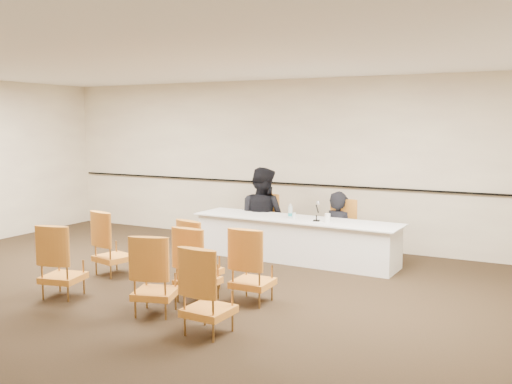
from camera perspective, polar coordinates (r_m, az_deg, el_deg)
floor at (r=7.38m, az=-9.72°, el=-10.60°), size 10.00×10.00×0.00m
ceiling at (r=7.08m, az=-10.22°, el=13.23°), size 10.00×10.00×0.00m
wall_back at (r=10.52m, az=3.41°, el=3.05°), size 10.00×0.04×3.00m
wall_rail at (r=10.52m, az=3.30°, el=0.86°), size 9.80×0.04×0.03m
panel_table at (r=9.24m, az=3.92°, el=-4.75°), size 3.46×0.94×0.69m
panelist_main at (r=9.50m, az=8.25°, el=-4.74°), size 0.69×0.57×1.61m
panelist_main_chair at (r=9.47m, az=8.27°, el=-3.70°), size 0.52×0.52×0.95m
panelist_second at (r=10.07m, az=0.60°, el=-2.81°), size 1.00×0.83×1.87m
panelist_second_chair at (r=10.08m, az=0.60°, el=-2.98°), size 0.52×0.52×0.95m
papers at (r=8.97m, az=6.00°, el=-2.88°), size 0.32×0.24×0.00m
microphone at (r=8.89m, az=6.07°, el=-1.98°), size 0.15×0.24×0.31m
water_bottle at (r=9.13m, az=3.45°, el=-1.94°), size 0.08×0.08×0.24m
drinking_glass at (r=9.13m, az=3.80°, el=-2.37°), size 0.08×0.08×0.10m
coffee_cup at (r=8.84m, az=7.16°, el=-2.59°), size 0.11×0.11×0.14m
aud_chair_front_left at (r=8.59m, az=-14.10°, el=-4.93°), size 0.60×0.60×0.95m
aud_chair_front_mid at (r=7.65m, az=-5.60°, el=-6.20°), size 0.61×0.61×0.95m
aud_chair_front_right at (r=7.05m, az=-0.33°, el=-7.30°), size 0.51×0.51×0.95m
aud_chair_back_left at (r=7.69m, az=-18.77°, el=-6.47°), size 0.60×0.60×0.95m
aud_chair_back_mid at (r=6.74m, az=-10.04°, el=-8.08°), size 0.63×0.63×0.95m
aud_chair_back_right at (r=6.06m, az=-4.77°, el=-9.72°), size 0.52×0.52×0.95m
aud_chair_extra at (r=7.16m, az=-5.84°, el=-7.12°), size 0.52×0.52×0.95m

